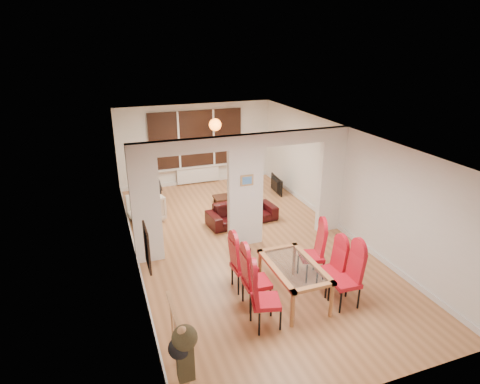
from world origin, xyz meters
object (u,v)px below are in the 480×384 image
dining_chair_rc (312,252)px  bottle (236,189)px  television (274,185)px  dining_chair_lc (244,263)px  dining_chair_la (266,297)px  person (153,177)px  sofa (242,213)px  coffee_table (231,199)px  dining_chair_lb (257,278)px  dining_chair_ra (346,278)px  armchair (146,208)px  dining_chair_rb (330,268)px  dining_table (293,282)px  bowl (230,194)px

dining_chair_rc → bottle: dining_chair_rc is taller
dining_chair_rc → television: 4.74m
dining_chair_lc → bottle: dining_chair_lc is taller
dining_chair_la → person: (-0.98, 5.56, 0.38)m
sofa → coffee_table: 1.34m
dining_chair_lb → television: (2.63, 5.04, -0.31)m
dining_chair_ra → coffee_table: 5.24m
dining_chair_la → armchair: size_ratio=1.44×
dining_chair_lc → dining_chair_ra: dining_chair_ra is taller
dining_chair_ra → person: 6.08m
person → bottle: size_ratio=6.57×
dining_chair_rc → person: size_ratio=0.59×
dining_chair_la → dining_chair_rb: bearing=32.3°
dining_chair_ra → sofa: size_ratio=0.62×
dining_chair_lc → coffee_table: bearing=72.4°
person → bottle: person is taller
dining_chair_lc → dining_chair_rc: dining_chair_rc is taller
dining_table → dining_chair_la: dining_chair_la is taller
dining_chair_la → person: person is taller
coffee_table → dining_chair_la: bearing=-102.6°
person → bottle: (2.35, -0.22, -0.58)m
dining_chair_lb → person: size_ratio=0.60×
dining_chair_la → coffee_table: 5.40m
dining_chair_lb → television: bearing=64.6°
person → television: bearing=106.0°
bowl → dining_chair_lc: bearing=-105.1°
armchair → bottle: bearing=82.8°
dining_chair_rb → television: 5.26m
armchair → bowl: 2.51m
sofa → dining_chair_lc: bearing=-115.9°
bottle → coffee_table: bearing=-155.6°
armchair → person: 0.98m
dining_table → bottle: size_ratio=5.14×
dining_table → sofa: dining_table is taller
armchair → coffee_table: armchair is taller
dining_chair_la → television: 6.22m
dining_chair_rc → person: bearing=132.5°
bowl → bottle: bearing=17.2°
dining_chair_rc → bowl: size_ratio=4.83×
dining_table → bowl: (0.39, 4.75, -0.09)m
sofa → bowl: 1.35m
dining_chair_lb → dining_chair_rb: size_ratio=1.11×
dining_chair_rb → coffee_table: (-0.34, 4.77, -0.40)m
dining_table → coffee_table: bearing=85.2°
armchair → television: size_ratio=0.90×
dining_chair_lb → dining_chair_rc: dining_chair_lb is taller
dining_table → dining_chair_lc: bearing=140.1°
television → coffee_table: size_ratio=0.88×
dining_chair_ra → bowl: dining_chair_ra is taller
armchair → coffee_table: size_ratio=0.79×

